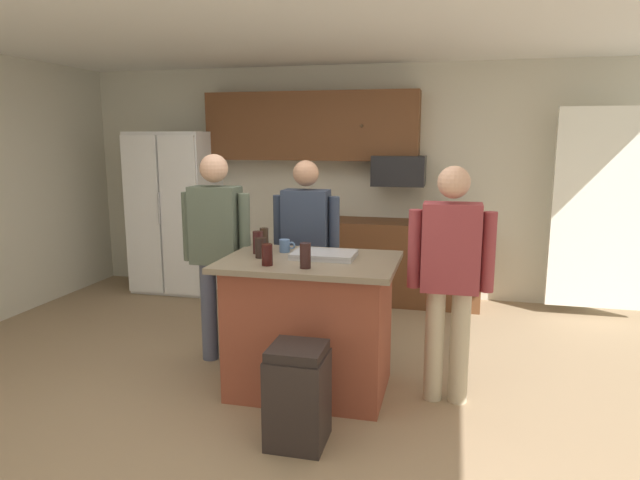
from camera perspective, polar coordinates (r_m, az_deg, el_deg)
The scene contains 20 objects.
floor at distance 4.18m, azimuth -4.51°, elevation -15.20°, with size 7.04×7.04×0.00m, color #937A5B.
ceiling at distance 3.85m, azimuth -5.11°, elevation 22.31°, with size 7.04×7.04×0.00m, color white.
back_wall at distance 6.50m, azimuth 3.00°, elevation 6.00°, with size 6.40×0.10×2.60m, color beige.
french_door_window_panel at distance 6.18m, azimuth 26.69°, elevation 2.79°, with size 0.90×0.06×2.00m, color white.
cabinet_run_upper at distance 6.38m, azimuth -0.89°, elevation 11.54°, with size 2.40×0.38×0.75m.
cabinet_run_lower at distance 6.23m, azimuth 7.81°, elevation -2.19°, with size 1.80×0.63×0.90m.
refrigerator at distance 6.81m, azimuth -14.50°, elevation 2.78°, with size 0.91×0.76×1.87m.
microwave_over_range at distance 6.11m, azimuth 8.07°, elevation 7.03°, with size 0.56×0.40×0.32m, color black.
kitchen_island at distance 4.03m, azimuth -1.01°, elevation -8.60°, with size 1.22×0.88×0.97m.
person_elder_center at distance 4.51m, azimuth -10.53°, elevation -0.42°, with size 0.57×0.22×1.68m.
person_host_foreground at distance 3.84m, azimuth 13.15°, elevation -2.97°, with size 0.57×0.22×1.63m.
person_guest_right at distance 4.69m, azimuth -1.42°, elevation -0.30°, with size 0.57×0.22×1.62m.
glass_dark_ale at distance 3.71m, azimuth -5.47°, elevation -1.51°, with size 0.07×0.07×0.14m.
glass_stout_tall at distance 4.09m, azimuth -6.35°, elevation -0.25°, with size 0.08×0.08×0.16m.
glass_pilsner at distance 3.62m, azimuth -1.51°, elevation -1.61°, with size 0.07×0.07×0.17m.
mug_blue_stoneware at distance 4.13m, azimuth -3.60°, elevation -0.59°, with size 0.12×0.08×0.09m.
tumbler_amber at distance 3.95m, azimuth -6.09°, elevation -0.80°, with size 0.08×0.08×0.14m.
glass_short_whisky at distance 4.26m, azimuth -5.73°, elevation 0.16°, with size 0.07×0.07×0.16m.
serving_tray at distance 3.94m, azimuth 0.41°, elevation -1.53°, with size 0.44×0.30×0.04m.
trash_bin at distance 3.43m, azimuth -2.29°, elevation -15.56°, with size 0.34×0.34×0.61m.
Camera 1 is at (1.19, -3.57, 1.81)m, focal length 31.33 mm.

